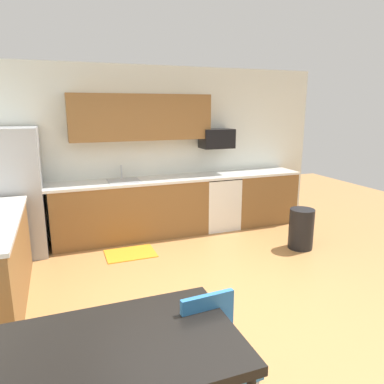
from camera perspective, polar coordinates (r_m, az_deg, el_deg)
ground_plane at (r=4.06m, az=5.20°, el=-17.03°), size 12.00×12.00×0.00m
wall_back at (r=6.04m, az=-5.56°, el=6.63°), size 5.80×0.10×2.70m
cabinet_run_back at (r=5.76m, az=-9.63°, el=-2.96°), size 2.42×0.60×0.90m
cabinet_run_back_right at (r=6.61m, az=11.00°, el=-0.91°), size 1.13×0.60×0.90m
countertop_back at (r=5.77m, az=-4.55°, el=2.02°), size 4.80×0.64×0.04m
upper_cabinets_back at (r=5.71m, az=-8.06°, el=11.72°), size 2.20×0.34×0.70m
refrigerator at (r=5.52m, az=-26.59°, el=-0.17°), size 0.76×0.70×1.79m
oven_range at (r=6.21m, az=4.17°, el=-1.57°), size 0.60×0.60×0.91m
microwave at (r=6.11m, az=3.95°, el=8.51°), size 0.54×0.36×0.32m
sink_basin at (r=5.64m, az=-10.79°, el=1.14°), size 0.48×0.40×0.14m
sink_faucet at (r=5.78m, az=-11.17°, el=3.04°), size 0.02×0.02×0.24m
dining_table at (r=2.27m, az=-11.66°, el=-23.96°), size 1.40×0.90×0.75m
chair_near_table at (r=2.55m, az=3.65°, el=-23.94°), size 0.43×0.43×0.85m
trash_bin at (r=5.55m, az=17.01°, el=-5.63°), size 0.36×0.36×0.60m
floor_mat at (r=5.28m, az=-9.80°, el=-9.64°), size 0.70×0.50×0.01m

